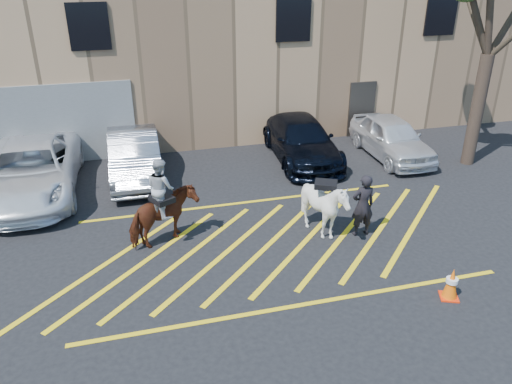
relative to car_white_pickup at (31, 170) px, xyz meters
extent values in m
plane|color=black|center=(6.12, -4.47, -0.79)|extent=(90.00, 90.00, 0.00)
imported|color=white|center=(0.00, 0.00, 0.00)|extent=(2.70, 5.74, 1.59)
imported|color=gray|center=(3.09, 0.57, -0.04)|extent=(1.61, 4.57, 1.51)
imported|color=black|center=(8.92, 0.67, -0.07)|extent=(2.31, 5.11, 1.45)
imported|color=white|center=(12.16, 0.04, -0.07)|extent=(1.77, 4.29, 1.45)
imported|color=black|center=(8.63, -4.86, 0.06)|extent=(0.62, 0.41, 1.70)
cube|color=tan|center=(6.12, 7.53, 2.71)|extent=(32.00, 10.00, 7.00)
cube|color=black|center=(2.12, 2.49, 3.81)|extent=(1.30, 0.08, 1.50)
cube|color=black|center=(9.12, 2.49, 3.81)|extent=(1.30, 0.08, 1.50)
cube|color=black|center=(15.12, 2.49, 3.81)|extent=(1.30, 0.08, 1.50)
cube|color=#38332D|center=(12.12, 2.49, 0.31)|extent=(1.10, 0.08, 2.20)
cube|color=yellow|center=(1.92, -4.77, -0.79)|extent=(4.20, 4.20, 0.01)
cube|color=yellow|center=(2.97, -4.77, -0.79)|extent=(4.20, 4.20, 0.01)
cube|color=yellow|center=(4.02, -4.77, -0.79)|extent=(4.20, 4.20, 0.01)
cube|color=yellow|center=(5.07, -4.77, -0.79)|extent=(4.20, 4.20, 0.01)
cube|color=yellow|center=(6.12, -4.77, -0.79)|extent=(4.20, 4.20, 0.01)
cube|color=yellow|center=(7.17, -4.77, -0.79)|extent=(4.20, 4.20, 0.01)
cube|color=yellow|center=(8.22, -4.77, -0.79)|extent=(4.20, 4.20, 0.01)
cube|color=yellow|center=(9.27, -4.77, -0.79)|extent=(4.20, 4.20, 0.01)
cube|color=yellow|center=(10.32, -4.77, -0.79)|extent=(4.20, 4.20, 0.01)
cube|color=yellow|center=(6.12, -2.27, -0.79)|extent=(9.50, 0.12, 0.01)
cube|color=yellow|center=(6.12, -7.27, -0.79)|extent=(9.50, 0.12, 0.01)
imported|color=brown|center=(3.60, -3.95, -0.05)|extent=(1.92, 1.51, 1.48)
imported|color=#A6A8B1|center=(3.60, -3.95, 0.77)|extent=(0.84, 0.91, 1.51)
cube|color=black|center=(3.60, -3.95, 0.46)|extent=(0.66, 0.71, 0.14)
imported|color=silver|center=(7.65, -4.65, 0.03)|extent=(1.86, 1.93, 1.65)
cube|color=black|center=(7.65, -4.65, 0.68)|extent=(0.71, 0.66, 0.14)
cube|color=#FF2F0A|center=(9.30, -7.84, -0.78)|extent=(0.50, 0.50, 0.03)
cone|color=#FF640A|center=(9.30, -7.84, -0.41)|extent=(0.32, 0.32, 0.70)
cylinder|color=white|center=(9.30, -7.84, -0.35)|extent=(0.25, 0.25, 0.10)
cylinder|color=#403127|center=(14.52, -1.25, 1.11)|extent=(0.44, 0.44, 3.80)
cylinder|color=#413528|center=(14.45, -0.39, 4.01)|extent=(0.33, 1.88, 2.34)
cylinder|color=#403327|center=(13.91, -1.25, 4.05)|extent=(1.40, 0.20, 2.39)
cylinder|color=#4C3A2E|center=(14.05, -1.53, 4.41)|extent=(1.16, 0.77, 3.11)
camera|label=1|loc=(2.99, -15.22, 5.93)|focal=35.00mm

